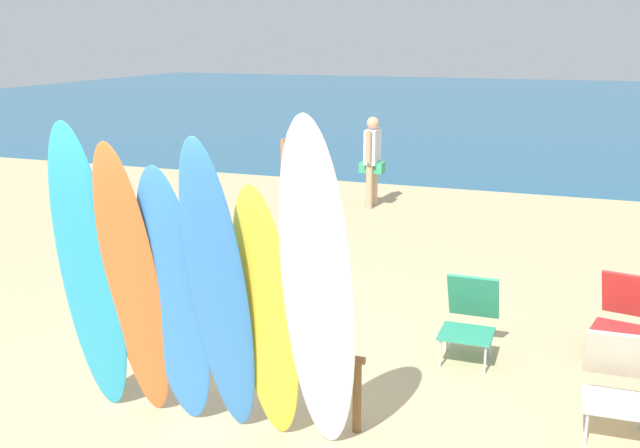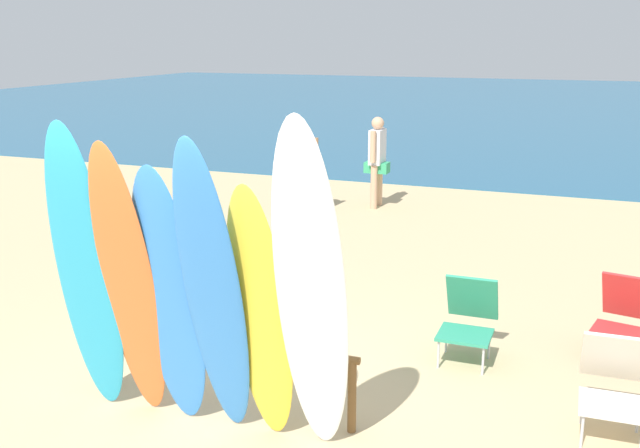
# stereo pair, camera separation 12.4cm
# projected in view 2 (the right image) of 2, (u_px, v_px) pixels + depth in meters

# --- Properties ---
(ground) EXTENTS (60.00, 60.00, 0.00)m
(ground) POSITION_uv_depth(u_px,v_px,m) (481.00, 158.00, 18.90)
(ground) COLOR tan
(ocean_water) EXTENTS (60.00, 40.00, 0.02)m
(ocean_water) POSITION_uv_depth(u_px,v_px,m) (535.00, 105.00, 33.19)
(ocean_water) COLOR #235B7F
(ocean_water) RESTS_ON ground
(surfboard_rack) EXTENTS (2.39, 0.07, 0.65)m
(surfboard_rack) POSITION_uv_depth(u_px,v_px,m) (224.00, 353.00, 6.11)
(surfboard_rack) COLOR brown
(surfboard_rack) RESTS_ON ground
(surfboard_teal_0) EXTENTS (0.56, 0.52, 2.49)m
(surfboard_teal_0) POSITION_uv_depth(u_px,v_px,m) (86.00, 273.00, 5.81)
(surfboard_teal_0) COLOR #289EC6
(surfboard_teal_0) RESTS_ON ground
(surfboard_orange_1) EXTENTS (0.49, 0.55, 2.36)m
(surfboard_orange_1) POSITION_uv_depth(u_px,v_px,m) (129.00, 285.00, 5.71)
(surfboard_orange_1) COLOR orange
(surfboard_orange_1) RESTS_ON ground
(surfboard_blue_2) EXTENTS (0.59, 0.46, 2.19)m
(surfboard_blue_2) POSITION_uv_depth(u_px,v_px,m) (170.00, 300.00, 5.65)
(surfboard_blue_2) COLOR #337AD1
(surfboard_blue_2) RESTS_ON ground
(surfboard_blue_3) EXTENTS (0.48, 0.71, 2.45)m
(surfboard_blue_3) POSITION_uv_depth(u_px,v_px,m) (213.00, 295.00, 5.37)
(surfboard_blue_3) COLOR #337AD1
(surfboard_blue_3) RESTS_ON ground
(surfboard_yellow_4) EXTENTS (0.54, 0.51, 2.10)m
(surfboard_yellow_4) POSITION_uv_depth(u_px,v_px,m) (260.00, 317.00, 5.41)
(surfboard_yellow_4) COLOR yellow
(surfboard_yellow_4) RESTS_ON ground
(surfboard_white_5) EXTENTS (0.56, 0.76, 2.63)m
(surfboard_white_5) POSITION_uv_depth(u_px,v_px,m) (311.00, 297.00, 5.06)
(surfboard_white_5) COLOR white
(surfboard_white_5) RESTS_ON ground
(beachgoer_strolling) EXTENTS (0.43, 0.63, 1.66)m
(beachgoer_strolling) POSITION_uv_depth(u_px,v_px,m) (377.00, 156.00, 13.25)
(beachgoer_strolling) COLOR tan
(beachgoer_strolling) RESTS_ON ground
(beachgoer_photographing) EXTENTS (0.50, 0.39, 1.56)m
(beachgoer_photographing) POSITION_uv_depth(u_px,v_px,m) (302.00, 164.00, 12.71)
(beachgoer_photographing) COLOR #9E704C
(beachgoer_photographing) RESTS_ON ground
(beach_chair_red) EXTENTS (0.63, 0.80, 0.81)m
(beach_chair_red) POSITION_uv_depth(u_px,v_px,m) (624.00, 314.00, 7.16)
(beach_chair_red) COLOR #B7B7BC
(beach_chair_red) RESTS_ON ground
(beach_chair_blue) EXTENTS (0.52, 0.76, 0.79)m
(beach_chair_blue) POSITION_uv_depth(u_px,v_px,m) (613.00, 380.00, 5.80)
(beach_chair_blue) COLOR #B7B7BC
(beach_chair_blue) RESTS_ON ground
(beach_chair_striped) EXTENTS (0.50, 0.72, 0.80)m
(beach_chair_striped) POSITION_uv_depth(u_px,v_px,m) (469.00, 315.00, 7.13)
(beach_chair_striped) COLOR #B7B7BC
(beach_chair_striped) RESTS_ON ground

